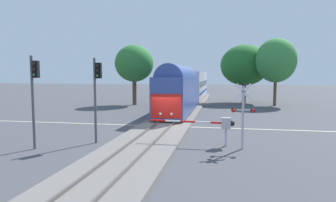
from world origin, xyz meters
name	(u,v)px	position (x,y,z in m)	size (l,w,h in m)	color
ground_plane	(165,126)	(0.00, 0.00, 0.00)	(220.00, 220.00, 0.00)	#47474C
road_centre_stripe	(165,126)	(0.00, 0.00, 0.00)	(44.00, 0.20, 0.01)	beige
railway_track	(165,125)	(0.00, 0.00, 0.10)	(4.40, 80.00, 0.32)	slate
commuter_train	(189,86)	(0.00, 18.50, 2.79)	(3.04, 38.93, 5.16)	#384C93
crossing_gate_near	(217,124)	(4.56, -6.34, 1.39)	(5.38, 0.40, 1.80)	#B7B7BC
crossing_signal_mast	(243,108)	(6.07, -6.88, 2.46)	(1.36, 0.44, 4.03)	#B2B2B7
traffic_signal_median	(97,86)	(-3.10, -6.96, 3.69)	(0.53, 0.38, 5.50)	#4C4C51
traffic_signal_near_left	(34,87)	(-6.03, -9.15, 3.72)	(0.53, 0.38, 5.55)	#4C4C51
elm_centre_background	(245,65)	(8.23, 23.46, 5.94)	(7.56, 7.56, 9.17)	brown
oak_far_right	(276,60)	(12.27, 19.56, 6.46)	(5.66, 5.66, 9.63)	brown
oak_behind_train	(134,64)	(-7.96, 17.08, 6.07)	(5.65, 5.65, 8.79)	brown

